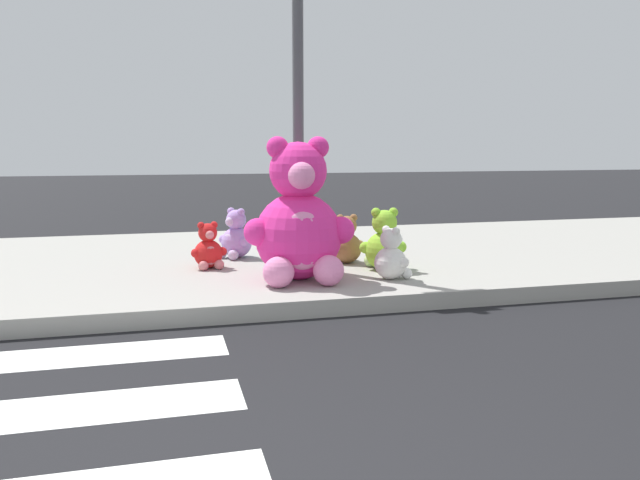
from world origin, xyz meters
name	(u,v)px	position (x,y,z in m)	size (l,w,h in m)	color
sidewalk	(196,265)	(0.00, 5.20, 0.07)	(28.00, 4.40, 0.15)	#9E9B93
sign_pole	(298,99)	(1.00, 4.40, 1.85)	(0.56, 0.11, 3.20)	#4C4C51
plush_pink_large	(299,223)	(0.87, 3.81, 0.68)	(1.02, 0.91, 1.33)	#F22D93
plush_teal	(284,236)	(1.00, 5.16, 0.37)	(0.38, 0.42, 0.55)	teal
plush_lime	(384,245)	(1.81, 4.08, 0.40)	(0.48, 0.44, 0.63)	#8CD133
plush_red	(209,250)	(0.10, 4.58, 0.34)	(0.37, 0.33, 0.48)	red
plush_brown	(346,243)	(1.55, 4.53, 0.36)	(0.41, 0.36, 0.52)	olive
plush_lavender	(235,238)	(0.43, 5.12, 0.37)	(0.40, 0.39, 0.56)	#B28CD8
plush_white	(392,258)	(1.72, 3.63, 0.35)	(0.36, 0.37, 0.50)	white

